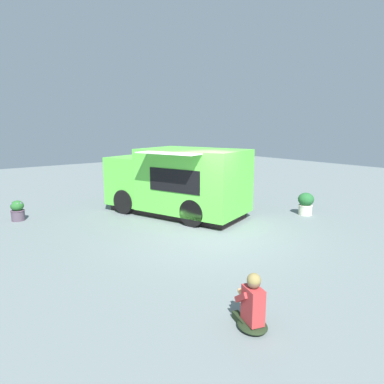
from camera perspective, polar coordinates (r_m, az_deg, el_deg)
The scene contains 5 objects.
ground_plane at distance 9.70m, azimuth 2.45°, elevation -7.10°, with size 40.00×40.00×0.00m, color slate.
food_truck at distance 11.66m, azimuth -2.43°, elevation 1.51°, with size 3.51×5.23×2.26m.
person_customer at distance 5.49m, azimuth 9.90°, elevation -18.23°, with size 0.58×0.79×0.89m.
planter_flowering_near at distance 12.34m, azimuth 18.36°, elevation -1.76°, with size 0.53×0.53×0.77m.
planter_flowering_far at distance 12.36m, azimuth -26.99°, elevation -2.76°, with size 0.43×0.43×0.66m.
Camera 1 is at (-6.00, -7.01, 3.02)m, focal length 32.11 mm.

